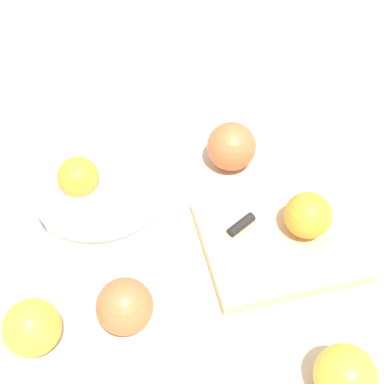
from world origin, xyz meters
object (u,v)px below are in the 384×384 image
Objects in this scene: bowl at (100,191)px; apple_front_right at (345,375)px; apple_front_left at (125,306)px; apple_front_left_2 at (32,328)px; knife at (257,213)px; orange_on_board at (308,215)px; apple_back_right at (232,146)px; cutting_board at (281,241)px.

apple_front_right is at bearing -44.95° from bowl.
apple_front_left is 0.11m from apple_front_left_2.
orange_on_board is at bearing -24.96° from knife.
knife is 1.66× the size of apple_back_right.
apple_back_right is at bearing 103.84° from apple_front_right.
cutting_board is 3.03× the size of apple_front_left.
knife is (-0.06, 0.03, -0.03)m from orange_on_board.
apple_front_right is (0.00, -0.22, -0.02)m from orange_on_board.
apple_front_left_2 is (-0.11, -0.02, -0.00)m from apple_front_left.
orange_on_board reaches higher than cutting_board.
apple_front_left_2 reaches higher than cutting_board.
apple_front_left is at bearing -77.48° from bowl.
orange_on_board is 0.92× the size of apple_front_left_2.
orange_on_board is 0.84× the size of apple_back_right.
bowl is 3.02× the size of orange_on_board.
orange_on_board is (0.29, -0.08, 0.02)m from bowl.
cutting_board is 3.08× the size of apple_front_left_2.
apple_back_right is at bearing 47.26° from apple_front_left_2.
apple_front_left is 0.32m from apple_back_right.
apple_back_right is (0.16, 0.27, 0.00)m from apple_front_left.
apple_front_right reaches higher than apple_front_left_2.
apple_back_right is at bearing 108.58° from cutting_board.
knife is at bearing -11.64° from bowl.
cutting_board is at bearing -53.08° from knife.
apple_front_left is 1.02× the size of apple_front_left_2.
bowl is at bearing 165.29° from orange_on_board.
cutting_board is 0.06m from orange_on_board.
knife reaches higher than cutting_board.
apple_front_right is at bearing -80.07° from cutting_board.
apple_back_right reaches higher than apple_front_left_2.
apple_front_left is (-0.25, 0.10, 0.00)m from apple_front_right.
orange_on_board is 0.50× the size of knife.
bowl is at bearing 161.41° from cutting_board.
apple_front_right is at bearing -21.81° from apple_front_left.
orange_on_board reaches higher than apple_front_left.
orange_on_board is at bearing -14.71° from bowl.
cutting_board is at bearing -71.42° from apple_back_right.
bowl reaches higher than apple_front_left_2.
cutting_board is 3.34× the size of orange_on_board.
bowl reaches higher than apple_back_right.
apple_front_left_2 is at bearing -150.34° from knife.
apple_front_left_2 is (-0.33, -0.13, 0.03)m from cutting_board.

